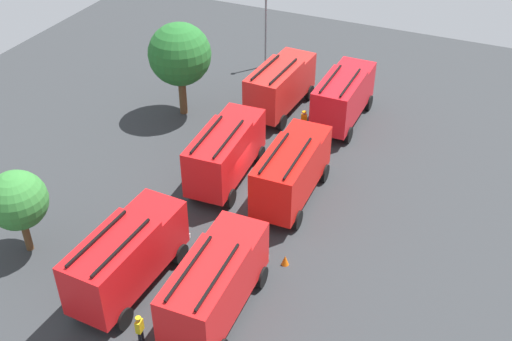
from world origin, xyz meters
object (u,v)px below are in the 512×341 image
fire_truck_2 (343,96)px  firefighter_3 (140,328)px  fire_truck_1 (292,170)px  firefighter_1 (224,224)px  traffic_cone_0 (285,260)px  fire_truck_5 (280,85)px  firefighter_0 (304,121)px  tree_0 (17,201)px  tree_1 (180,55)px  lamppost (266,25)px  fire_truck_3 (127,255)px  fire_truck_0 (215,283)px  fire_truck_4 (226,151)px

fire_truck_2 → firefighter_3: 22.62m
fire_truck_1 → fire_truck_2: 9.80m
firefighter_1 → traffic_cone_0: size_ratio=2.85×
fire_truck_5 → firefighter_0: bearing=-127.3°
firefighter_1 → tree_0: 10.75m
fire_truck_2 → tree_1: 11.67m
fire_truck_5 → traffic_cone_0: bearing=-153.7°
fire_truck_1 → lamppost: (15.99, 8.55, 1.41)m
firefighter_0 → traffic_cone_0: size_ratio=3.05×
fire_truck_2 → fire_truck_3: (-19.72, 4.64, 0.00)m
fire_truck_0 → traffic_cone_0: bearing=-21.8°
fire_truck_4 → traffic_cone_0: bearing=-135.1°
fire_truck_0 → firefighter_3: size_ratio=4.48×
fire_truck_0 → fire_truck_3: same height
fire_truck_1 → fire_truck_5: 10.62m
fire_truck_2 → firefighter_1: size_ratio=4.38×
fire_truck_2 → lamppost: (6.18, 8.55, 1.41)m
fire_truck_3 → firefighter_1: bearing=-23.2°
fire_truck_1 → firefighter_1: (-4.62, 2.08, -1.24)m
firefighter_1 → fire_truck_0: bearing=57.9°
fire_truck_0 → fire_truck_3: size_ratio=1.00×
firefighter_1 → lamppost: bearing=-127.3°
fire_truck_0 → firefighter_1: (5.21, 2.17, -1.24)m
fire_truck_2 → tree_1: tree_1 is taller
fire_truck_1 → fire_truck_3: size_ratio=0.99×
fire_truck_1 → tree_1: size_ratio=1.06×
fire_truck_0 → traffic_cone_0: (4.56, -1.66, -1.86)m
fire_truck_1 → firefighter_1: bearing=154.9°
fire_truck_1 → traffic_cone_0: size_ratio=12.51×
fire_truck_5 → traffic_cone_0: fire_truck_5 is taller
firefighter_0 → traffic_cone_0: firefighter_0 is taller
firefighter_0 → tree_1: size_ratio=0.26×
firefighter_1 → tree_1: (11.11, 8.85, 3.66)m
fire_truck_1 → firefighter_0: (7.27, 1.92, -1.16)m
tree_1 → traffic_cone_0: (-11.77, -12.69, -4.29)m
fire_truck_2 → firefighter_0: size_ratio=4.09×
firefighter_3 → lamppost: size_ratio=0.27×
firefighter_1 → tree_0: tree_0 is taller
tree_0 → traffic_cone_0: 14.06m
tree_0 → firefighter_1: bearing=-60.7°
fire_truck_1 → traffic_cone_0: bearing=-162.5°
fire_truck_1 → traffic_cone_0: (-5.28, -1.76, -1.86)m
fire_truck_2 → fire_truck_0: bearing=-179.3°
fire_truck_2 → firefighter_0: 3.38m
fire_truck_2 → tree_1: bearing=107.2°
fire_truck_0 → fire_truck_1: size_ratio=1.00×
fire_truck_2 → tree_0: size_ratio=1.48×
firefighter_0 → firefighter_3: 19.94m
tree_0 → lamppost: 25.88m
fire_truck_5 → tree_1: 7.42m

